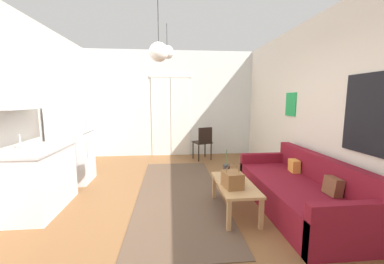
{
  "coord_description": "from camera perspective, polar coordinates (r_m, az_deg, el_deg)",
  "views": [
    {
      "loc": [
        -0.04,
        -3.05,
        1.58
      ],
      "look_at": [
        0.39,
        1.49,
        0.93
      ],
      "focal_mm": 21.82,
      "sensor_mm": 36.0,
      "label": 1
    }
  ],
  "objects": [
    {
      "name": "refrigerator",
      "position": [
        4.94,
        -27.32,
        -2.04
      ],
      "size": [
        0.66,
        0.62,
        1.58
      ],
      "color": "white",
      "rests_on": "ground_plane"
    },
    {
      "name": "couch",
      "position": [
        3.76,
        24.86,
        -13.27
      ],
      "size": [
        0.91,
        2.19,
        0.78
      ],
      "color": "maroon",
      "rests_on": "ground_plane"
    },
    {
      "name": "pendant_lamp_near",
      "position": [
        3.01,
        -8.13,
        18.8
      ],
      "size": [
        0.23,
        0.23,
        0.86
      ],
      "color": "black"
    },
    {
      "name": "handbag",
      "position": [
        3.16,
        9.84,
        -11.36
      ],
      "size": [
        0.26,
        0.31,
        0.31
      ],
      "color": "brown",
      "rests_on": "coffee_table"
    },
    {
      "name": "bamboo_vase",
      "position": [
        3.5,
        8.37,
        -9.45
      ],
      "size": [
        0.1,
        0.1,
        0.42
      ],
      "color": "#2D2D33",
      "rests_on": "coffee_table"
    },
    {
      "name": "wall_right",
      "position": [
        3.86,
        32.37,
        4.82
      ],
      "size": [
        0.12,
        7.14,
        2.88
      ],
      "color": "silver",
      "rests_on": "ground_plane"
    },
    {
      "name": "wall_back",
      "position": [
        6.57,
        -5.12,
        6.74
      ],
      "size": [
        4.74,
        0.13,
        2.88
      ],
      "color": "silver",
      "rests_on": "ground_plane"
    },
    {
      "name": "kitchen_counter",
      "position": [
        3.93,
        -33.99,
        -4.65
      ],
      "size": [
        0.61,
        1.11,
        2.11
      ],
      "color": "silver",
      "rests_on": "ground_plane"
    },
    {
      "name": "ground_plane",
      "position": [
        3.46,
        -4.39,
        -20.0
      ],
      "size": [
        5.14,
        7.54,
        0.1
      ],
      "primitive_type": "cube",
      "color": "brown"
    },
    {
      "name": "area_rug",
      "position": [
        4.1,
        -3.16,
        -14.49
      ],
      "size": [
        1.35,
        3.55,
        0.01
      ],
      "primitive_type": "cube",
      "color": "brown",
      "rests_on": "ground_plane"
    },
    {
      "name": "accent_chair",
      "position": [
        6.04,
        2.75,
        -2.23
      ],
      "size": [
        0.53,
        0.52,
        0.87
      ],
      "rotation": [
        0.0,
        0.0,
        3.48
      ],
      "color": "black",
      "rests_on": "ground_plane"
    },
    {
      "name": "coffee_table",
      "position": [
        3.38,
        10.41,
        -13.01
      ],
      "size": [
        0.48,
        1.02,
        0.42
      ],
      "color": "tan",
      "rests_on": "ground_plane"
    },
    {
      "name": "pendant_lamp_far",
      "position": [
        4.39,
        -6.11,
        18.83
      ],
      "size": [
        0.24,
        0.24,
        0.6
      ],
      "color": "black"
    }
  ]
}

